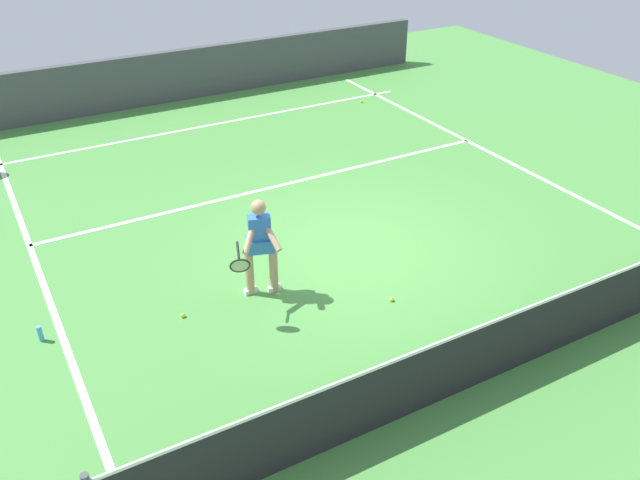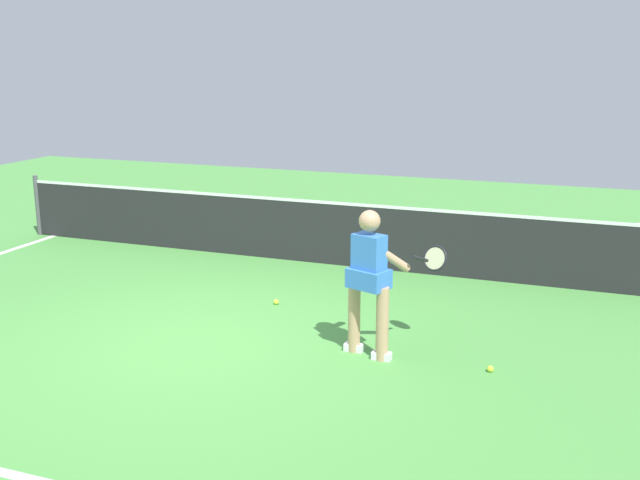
{
  "view_description": "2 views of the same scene",
  "coord_description": "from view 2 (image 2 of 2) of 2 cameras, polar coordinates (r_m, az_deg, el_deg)",
  "views": [
    {
      "loc": [
        5.19,
        8.0,
        5.82
      ],
      "look_at": [
        1.29,
        1.06,
        1.11
      ],
      "focal_mm": 37.51,
      "sensor_mm": 36.0,
      "label": 1
    },
    {
      "loc": [
        4.02,
        -6.73,
        3.08
      ],
      "look_at": [
        1.11,
        0.98,
        1.03
      ],
      "focal_mm": 42.39,
      "sensor_mm": 36.0,
      "label": 2
    }
  ],
  "objects": [
    {
      "name": "tennis_ball_near",
      "position": [
        7.77,
        12.73,
        -9.47
      ],
      "size": [
        0.07,
        0.07,
        0.07
      ],
      "primitive_type": "sphere",
      "color": "#D1E533",
      "rests_on": "ground"
    },
    {
      "name": "court_net",
      "position": [
        11.28,
        -0.78,
        0.69
      ],
      "size": [
        10.17,
        0.08,
        1.04
      ],
      "color": "#4C4C51",
      "rests_on": "ground"
    },
    {
      "name": "tennis_player",
      "position": [
        7.74,
        3.88,
        -2.81
      ],
      "size": [
        0.98,
        0.87,
        1.55
      ],
      "color": "tan",
      "rests_on": "ground"
    },
    {
      "name": "tennis_ball_far",
      "position": [
        9.52,
        -3.33,
        -4.69
      ],
      "size": [
        0.07,
        0.07,
        0.07
      ],
      "primitive_type": "sphere",
      "color": "#D1E533",
      "rests_on": "ground"
    },
    {
      "name": "service_line_marking",
      "position": [
        6.4,
        -22.71,
        -15.91
      ],
      "size": [
        9.49,
        0.1,
        0.01
      ],
      "primitive_type": "cube",
      "color": "white",
      "rests_on": "ground"
    },
    {
      "name": "ground_plane",
      "position": [
        8.42,
        -9.55,
        -7.66
      ],
      "size": [
        23.71,
        23.71,
        0.0
      ],
      "primitive_type": "plane",
      "color": "#4C9342"
    }
  ]
}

